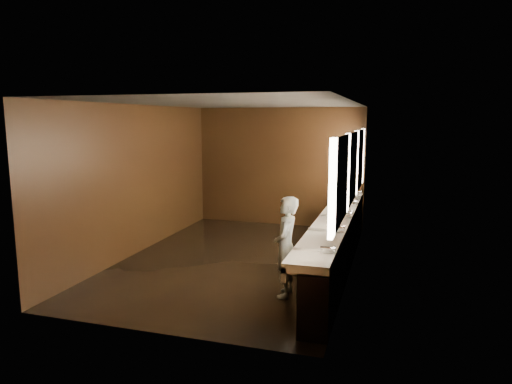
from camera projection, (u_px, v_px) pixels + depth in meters
floor at (238, 260)px, 8.29m from camera, size 6.00×6.00×0.00m
ceiling at (238, 103)px, 7.84m from camera, size 4.00×6.00×0.02m
wall_back at (279, 167)px, 10.90m from camera, size 4.00×0.02×2.80m
wall_front at (152, 219)px, 5.23m from camera, size 4.00×0.02×2.80m
wall_left at (138, 179)px, 8.64m from camera, size 0.02×6.00×2.80m
wall_right at (353, 189)px, 7.49m from camera, size 0.02×6.00×2.80m
sink_counter at (339, 241)px, 7.69m from camera, size 0.55×5.40×1.01m
mirror_band at (352, 167)px, 7.44m from camera, size 0.06×5.03×1.15m
person at (286, 247)px, 6.51m from camera, size 0.38×0.55×1.46m
trash_bin at (310, 279)px, 6.42m from camera, size 0.46×0.46×0.62m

